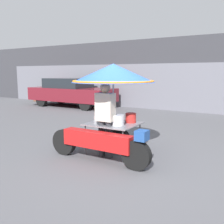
% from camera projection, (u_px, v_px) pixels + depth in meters
% --- Properties ---
extents(ground_plane, '(36.00, 36.00, 0.00)m').
position_uv_depth(ground_plane, '(121.00, 160.00, 5.01)').
color(ground_plane, '#56565B').
extents(shopfront_building, '(28.00, 2.06, 3.34)m').
position_uv_depth(shopfront_building, '(205.00, 75.00, 11.63)').
color(shopfront_building, '#38383D').
rests_on(shopfront_building, ground).
extents(vendor_motorcycle_cart, '(2.26, 1.75, 1.93)m').
position_uv_depth(vendor_motorcycle_cart, '(112.00, 86.00, 5.20)').
color(vendor_motorcycle_cart, black).
rests_on(vendor_motorcycle_cart, ground).
extents(vendor_person, '(0.38, 0.22, 1.55)m').
position_uv_depth(vendor_person, '(105.00, 116.00, 5.12)').
color(vendor_person, '#2D2D33').
rests_on(vendor_person, ground).
extents(parked_car, '(4.61, 1.75, 1.47)m').
position_uv_depth(parked_car, '(71.00, 92.00, 12.91)').
color(parked_car, black).
rests_on(parked_car, ground).
extents(potted_plant, '(0.61, 0.61, 0.85)m').
position_uv_depth(potted_plant, '(36.00, 93.00, 15.42)').
color(potted_plant, brown).
rests_on(potted_plant, ground).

